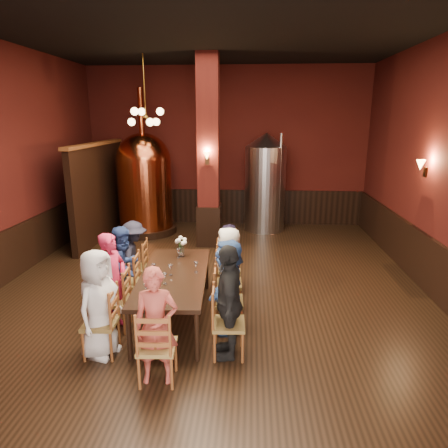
# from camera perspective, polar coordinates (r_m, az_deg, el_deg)

# --- Properties ---
(room) EXTENTS (10.00, 10.02, 4.50)m
(room) POSITION_cam_1_polar(r_m,az_deg,el_deg) (6.82, -2.20, 7.93)
(room) COLOR black
(room) RESTS_ON ground
(wainscot_right) EXTENTS (0.08, 9.90, 1.00)m
(wainscot_right) POSITION_cam_1_polar(r_m,az_deg,el_deg) (7.90, 28.01, -5.96)
(wainscot_right) COLOR black
(wainscot_right) RESTS_ON ground
(wainscot_back) EXTENTS (7.90, 0.08, 1.00)m
(wainscot_back) POSITION_cam_1_polar(r_m,az_deg,el_deg) (11.99, 0.39, 2.54)
(wainscot_back) COLOR black
(wainscot_back) RESTS_ON ground
(column) EXTENTS (0.58, 0.58, 4.50)m
(column) POSITION_cam_1_polar(r_m,az_deg,el_deg) (9.62, -2.22, 9.99)
(column) COLOR #4A140F
(column) RESTS_ON ground
(partition) EXTENTS (0.22, 3.50, 2.40)m
(partition) POSITION_cam_1_polar(r_m,az_deg,el_deg) (10.84, -17.40, 4.28)
(partition) COLOR black
(partition) RESTS_ON ground
(pendant_cluster) EXTENTS (0.90, 0.90, 1.70)m
(pendant_cluster) POSITION_cam_1_polar(r_m,az_deg,el_deg) (9.95, -11.12, 14.80)
(pendant_cluster) COLOR #A57226
(pendant_cluster) RESTS_ON room
(sconce_wall) EXTENTS (0.20, 0.20, 0.36)m
(sconce_wall) POSITION_cam_1_polar(r_m,az_deg,el_deg) (8.22, 26.88, 7.19)
(sconce_wall) COLOR black
(sconce_wall) RESTS_ON room
(sconce_column) EXTENTS (0.20, 0.20, 0.36)m
(sconce_column) POSITION_cam_1_polar(r_m,az_deg,el_deg) (9.33, -2.41, 9.52)
(sconce_column) COLOR black
(sconce_column) RESTS_ON column
(dining_table) EXTENTS (1.14, 2.45, 0.75)m
(dining_table) POSITION_cam_1_polar(r_m,az_deg,el_deg) (6.28, -7.17, -7.61)
(dining_table) COLOR black
(dining_table) RESTS_ON ground
(chair_0) EXTENTS (0.49, 0.49, 0.92)m
(chair_0) POSITION_cam_1_polar(r_m,az_deg,el_deg) (5.68, -17.25, -13.31)
(chair_0) COLOR brown
(chair_0) RESTS_ON ground
(person_0) EXTENTS (0.67, 0.83, 1.47)m
(person_0) POSITION_cam_1_polar(r_m,az_deg,el_deg) (5.55, -17.48, -10.79)
(person_0) COLOR silver
(person_0) RESTS_ON ground
(chair_1) EXTENTS (0.49, 0.49, 0.92)m
(chair_1) POSITION_cam_1_polar(r_m,az_deg,el_deg) (6.25, -15.39, -10.46)
(chair_1) COLOR brown
(chair_1) RESTS_ON ground
(person_1) EXTENTS (0.50, 0.63, 1.50)m
(person_1) POSITION_cam_1_polar(r_m,az_deg,el_deg) (6.13, -15.58, -8.02)
(person_1) COLOR #C62249
(person_1) RESTS_ON ground
(chair_2) EXTENTS (0.49, 0.49, 0.92)m
(chair_2) POSITION_cam_1_polar(r_m,az_deg,el_deg) (6.83, -13.89, -8.11)
(chair_2) COLOR brown
(chair_2) RESTS_ON ground
(person_2) EXTENTS (0.53, 0.76, 1.42)m
(person_2) POSITION_cam_1_polar(r_m,az_deg,el_deg) (6.74, -14.03, -6.17)
(person_2) COLOR navy
(person_2) RESTS_ON ground
(chair_3) EXTENTS (0.49, 0.49, 0.92)m
(chair_3) POSITION_cam_1_polar(r_m,az_deg,el_deg) (7.43, -12.63, -6.10)
(chair_3) COLOR brown
(chair_3) RESTS_ON ground
(person_3) EXTENTS (0.65, 0.93, 1.32)m
(person_3) POSITION_cam_1_polar(r_m,az_deg,el_deg) (7.36, -12.72, -4.64)
(person_3) COLOR black
(person_3) RESTS_ON ground
(chair_4) EXTENTS (0.49, 0.49, 0.92)m
(chair_4) POSITION_cam_1_polar(r_m,az_deg,el_deg) (5.42, 0.67, -14.02)
(chair_4) COLOR brown
(chair_4) RESTS_ON ground
(person_4) EXTENTS (0.42, 0.93, 1.55)m
(person_4) POSITION_cam_1_polar(r_m,az_deg,el_deg) (5.27, 0.68, -11.02)
(person_4) COLOR black
(person_4) RESTS_ON ground
(chair_5) EXTENTS (0.49, 0.49, 0.92)m
(chair_5) POSITION_cam_1_polar(r_m,az_deg,el_deg) (6.01, 0.67, -10.92)
(chair_5) COLOR brown
(chair_5) RESTS_ON ground
(person_5) EXTENTS (0.48, 1.33, 1.41)m
(person_5) POSITION_cam_1_polar(r_m,az_deg,el_deg) (5.91, 0.68, -8.76)
(person_5) COLOR #315494
(person_5) RESTS_ON ground
(chair_6) EXTENTS (0.49, 0.49, 0.92)m
(chair_6) POSITION_cam_1_polar(r_m,az_deg,el_deg) (6.61, 0.67, -8.42)
(chair_6) COLOR brown
(chair_6) RESTS_ON ground
(person_6) EXTENTS (0.47, 0.70, 1.40)m
(person_6) POSITION_cam_1_polar(r_m,az_deg,el_deg) (6.52, 0.68, -6.47)
(person_6) COLOR white
(person_6) RESTS_ON ground
(chair_7) EXTENTS (0.49, 0.49, 0.92)m
(chair_7) POSITION_cam_1_polar(r_m,az_deg,el_deg) (7.23, 0.68, -6.31)
(chair_7) COLOR brown
(chair_7) RESTS_ON ground
(person_7) EXTENTS (0.50, 0.68, 1.26)m
(person_7) POSITION_cam_1_polar(r_m,az_deg,el_deg) (7.17, 0.68, -5.04)
(person_7) COLOR #231B37
(person_7) RESTS_ON ground
(chair_8) EXTENTS (0.49, 0.49, 0.92)m
(chair_8) POSITION_cam_1_polar(r_m,az_deg,el_deg) (5.02, -9.53, -16.83)
(chair_8) COLOR brown
(chair_8) RESTS_ON ground
(person_8) EXTENTS (0.56, 0.40, 1.44)m
(person_8) POSITION_cam_1_polar(r_m,az_deg,el_deg) (4.88, -9.67, -14.21)
(person_8) COLOR #B0463A
(person_8) RESTS_ON ground
(copper_kettle) EXTENTS (1.73, 1.73, 3.82)m
(copper_kettle) POSITION_cam_1_polar(r_m,az_deg,el_deg) (11.00, -11.27, 5.85)
(copper_kettle) COLOR black
(copper_kettle) RESTS_ON ground
(steel_vessel) EXTENTS (1.23, 1.23, 2.69)m
(steel_vessel) POSITION_cam_1_polar(r_m,az_deg,el_deg) (11.14, 5.91, 5.93)
(steel_vessel) COLOR #B2B2B7
(steel_vessel) RESTS_ON ground
(rose_vase) EXTENTS (0.21, 0.21, 0.36)m
(rose_vase) POSITION_cam_1_polar(r_m,az_deg,el_deg) (6.91, -6.17, -2.78)
(rose_vase) COLOR white
(rose_vase) RESTS_ON dining_table
(wine_glass_0) EXTENTS (0.07, 0.07, 0.17)m
(wine_glass_0) POSITION_cam_1_polar(r_m,az_deg,el_deg) (6.90, -6.55, -4.17)
(wine_glass_0) COLOR white
(wine_glass_0) RESTS_ON dining_table
(wine_glass_1) EXTENTS (0.07, 0.07, 0.17)m
(wine_glass_1) POSITION_cam_1_polar(r_m,az_deg,el_deg) (6.24, -9.99, -6.41)
(wine_glass_1) COLOR white
(wine_glass_1) RESTS_ON dining_table
(wine_glass_2) EXTENTS (0.07, 0.07, 0.17)m
(wine_glass_2) POSITION_cam_1_polar(r_m,az_deg,el_deg) (5.55, -11.07, -9.26)
(wine_glass_2) COLOR white
(wine_glass_2) RESTS_ON dining_table
(wine_glass_3) EXTENTS (0.07, 0.07, 0.17)m
(wine_glass_3) POSITION_cam_1_polar(r_m,az_deg,el_deg) (6.11, -9.74, -6.85)
(wine_glass_3) COLOR white
(wine_glass_3) RESTS_ON dining_table
(wine_glass_4) EXTENTS (0.07, 0.07, 0.17)m
(wine_glass_4) POSITION_cam_1_polar(r_m,az_deg,el_deg) (6.18, -7.64, -6.54)
(wine_glass_4) COLOR white
(wine_glass_4) RESTS_ON dining_table
(wine_glass_5) EXTENTS (0.07, 0.07, 0.17)m
(wine_glass_5) POSITION_cam_1_polar(r_m,az_deg,el_deg) (6.25, -4.01, -6.18)
(wine_glass_5) COLOR white
(wine_glass_5) RESTS_ON dining_table
(wine_glass_6) EXTENTS (0.07, 0.07, 0.17)m
(wine_glass_6) POSITION_cam_1_polar(r_m,az_deg,el_deg) (5.87, -8.46, -7.73)
(wine_glass_6) COLOR white
(wine_glass_6) RESTS_ON dining_table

